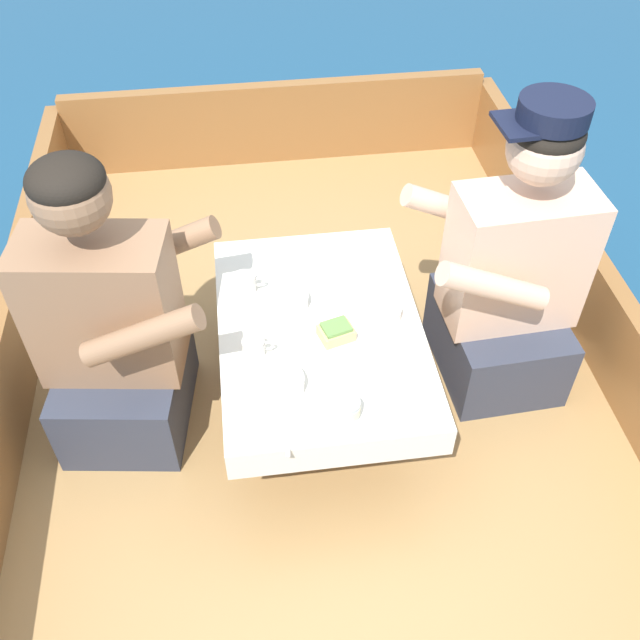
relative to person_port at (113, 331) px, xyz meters
name	(u,v)px	position (x,y,z in m)	size (l,w,h in m)	color
ground_plane	(319,436)	(0.60, 0.00, -0.63)	(60.00, 60.00, 0.00)	navy
boat_deck	(319,416)	(0.60, 0.00, -0.50)	(2.01, 2.98, 0.24)	#A87F4C
gunwale_port	(4,394)	(-0.37, 0.00, -0.22)	(0.06, 2.98, 0.33)	#936033
gunwale_starboard	(610,332)	(1.58, 0.00, -0.22)	(0.06, 2.98, 0.33)	#936033
bow_coaming	(277,122)	(0.60, 1.46, -0.20)	(1.89, 0.06, 0.38)	#936033
cockpit_table	(320,333)	(0.60, -0.02, -0.07)	(0.60, 0.86, 0.35)	#B2B2B7
person_port	(113,331)	(0.00, 0.00, 0.00)	(0.56, 0.50, 0.96)	#333847
person_starboard	(510,279)	(1.20, 0.05, 0.02)	(0.54, 0.46, 1.00)	#333847
plate_sandwich	(336,338)	(0.64, -0.09, -0.03)	(0.19, 0.19, 0.01)	white
plate_bread	(355,260)	(0.75, 0.25, -0.03)	(0.17, 0.17, 0.01)	white
sandwich	(336,332)	(0.64, -0.09, 0.00)	(0.11, 0.10, 0.05)	tan
bowl_port_near	(288,300)	(0.51, 0.07, -0.01)	(0.13, 0.13, 0.04)	white
bowl_starboard_near	(277,383)	(0.45, -0.25, -0.01)	(0.15, 0.15, 0.04)	white
bowl_center_far	(381,312)	(0.79, -0.02, -0.01)	(0.12, 0.12, 0.04)	white
coffee_cup_port	(245,283)	(0.39, 0.16, 0.00)	(0.10, 0.07, 0.06)	white
coffee_cup_starboard	(254,347)	(0.40, -0.11, 0.00)	(0.09, 0.06, 0.05)	white
tin_can	(348,409)	(0.63, -0.37, 0.00)	(0.07, 0.07, 0.05)	silver
utensil_spoon_center	(288,421)	(0.47, -0.36, -0.03)	(0.04, 0.17, 0.01)	silver
utensil_knife_starboard	(295,363)	(0.51, -0.17, -0.03)	(0.17, 0.06, 0.00)	silver
utensil_spoon_port	(332,299)	(0.65, 0.08, -0.03)	(0.10, 0.15, 0.01)	silver
utensil_knife_port	(371,396)	(0.70, -0.31, -0.03)	(0.01, 0.17, 0.00)	silver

